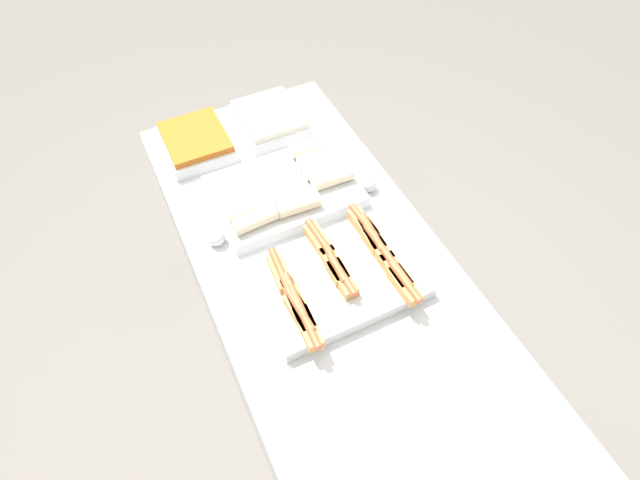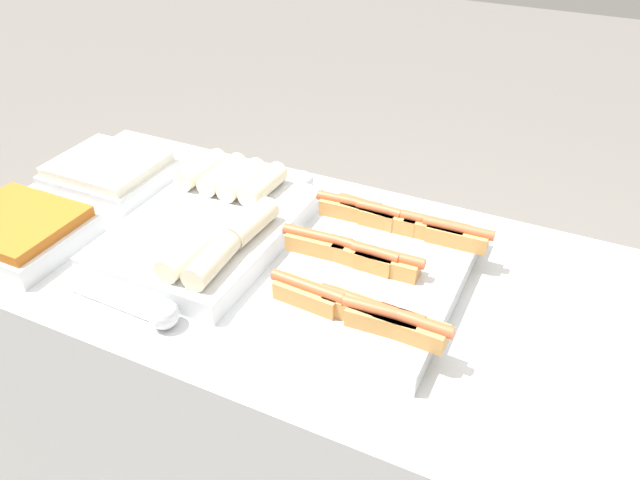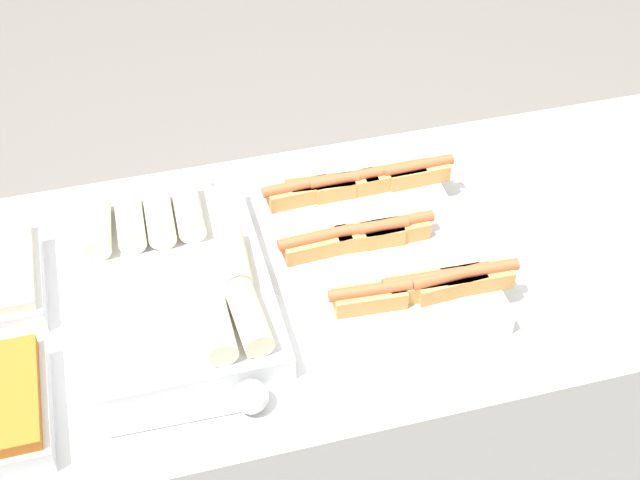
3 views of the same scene
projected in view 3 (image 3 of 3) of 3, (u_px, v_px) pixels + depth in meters
name	position (u px, v px, depth m)	size (l,w,h in m)	color
counter	(370.00, 402.00, 2.02)	(1.89, 0.75, 0.91)	silver
tray_hotdogs	(381.00, 243.00, 1.68)	(0.40, 0.48, 0.10)	silver
tray_wraps	(175.00, 279.00, 1.61)	(0.34, 0.48, 0.10)	silver
serving_spoon_near	(244.00, 399.00, 1.43)	(0.26, 0.06, 0.06)	silver
serving_spoon_far	(194.00, 187.00, 1.82)	(0.28, 0.06, 0.06)	silver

